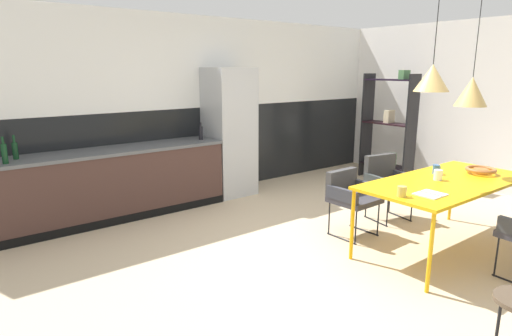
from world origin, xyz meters
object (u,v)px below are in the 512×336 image
(dining_table, at_px, (447,184))
(mug_tall_blue, at_px, (438,175))
(bottle_oil_tall, at_px, (4,153))
(open_book, at_px, (430,194))
(mug_short_terracotta, at_px, (436,169))
(bottle_wine_green, at_px, (201,133))
(pendant_lamp_over_table_far, at_px, (472,92))
(bottle_vinegar_dark, at_px, (15,150))
(refrigerator_column, at_px, (229,132))
(pendant_lamp_over_table_near, at_px, (432,78))
(armchair_facing_counter, at_px, (386,179))
(open_shelf_unit, at_px, (389,126))
(armchair_by_stool, at_px, (350,192))
(mug_white_ceramic, at_px, (402,191))
(fruit_bowl, at_px, (481,170))

(dining_table, height_order, mug_tall_blue, mug_tall_blue)
(mug_tall_blue, bearing_deg, bottle_oil_tall, 140.46)
(open_book, relative_size, mug_short_terracotta, 2.01)
(bottle_oil_tall, bearing_deg, bottle_wine_green, 2.92)
(bottle_wine_green, bearing_deg, pendant_lamp_over_table_far, -63.68)
(bottle_vinegar_dark, distance_m, pendant_lamp_over_table_far, 4.95)
(refrigerator_column, height_order, pendant_lamp_over_table_near, pendant_lamp_over_table_near)
(armchair_facing_counter, bearing_deg, dining_table, 81.04)
(open_shelf_unit, bearing_deg, bottle_oil_tall, -98.00)
(refrigerator_column, bearing_deg, bottle_oil_tall, -176.99)
(armchair_by_stool, relative_size, mug_short_terracotta, 6.04)
(refrigerator_column, relative_size, mug_white_ceramic, 15.00)
(mug_white_ceramic, xyz_separation_m, bottle_wine_green, (-0.23, 3.12, 0.19))
(fruit_bowl, distance_m, open_shelf_unit, 2.67)
(open_book, bearing_deg, pendant_lamp_over_table_far, 12.53)
(mug_tall_blue, bearing_deg, armchair_facing_counter, 65.61)
(open_shelf_unit, xyz_separation_m, pendant_lamp_over_table_near, (-2.41, -2.12, 0.85))
(dining_table, height_order, bottle_oil_tall, bottle_oil_tall)
(bottle_vinegar_dark, bearing_deg, dining_table, -42.53)
(armchair_by_stool, height_order, pendant_lamp_over_table_far, pendant_lamp_over_table_far)
(pendant_lamp_over_table_far, bearing_deg, bottle_vinegar_dark, 140.95)
(armchair_by_stool, distance_m, mug_tall_blue, 0.96)
(fruit_bowl, bearing_deg, open_shelf_unit, 56.82)
(armchair_by_stool, relative_size, open_shelf_unit, 0.40)
(mug_tall_blue, distance_m, bottle_wine_green, 3.18)
(dining_table, height_order, open_book, open_book)
(mug_tall_blue, distance_m, bottle_vinegar_dark, 4.55)
(mug_short_terracotta, distance_m, pendant_lamp_over_table_far, 0.88)
(armchair_facing_counter, distance_m, mug_tall_blue, 1.04)
(armchair_facing_counter, relative_size, mug_tall_blue, 6.06)
(mug_short_terracotta, bearing_deg, dining_table, -126.82)
(fruit_bowl, xyz_separation_m, bottle_oil_tall, (-4.10, 3.01, 0.21))
(mug_white_ceramic, distance_m, pendant_lamp_over_table_near, 1.10)
(fruit_bowl, height_order, open_book, fruit_bowl)
(fruit_bowl, xyz_separation_m, mug_short_terracotta, (-0.40, 0.29, 0.01))
(armchair_facing_counter, xyz_separation_m, pendant_lamp_over_table_far, (0.04, -0.93, 1.12))
(refrigerator_column, bearing_deg, mug_tall_blue, -80.08)
(refrigerator_column, xyz_separation_m, open_book, (-0.02, -3.28, -0.19))
(bottle_wine_green, relative_size, bottle_vinegar_dark, 0.90)
(mug_tall_blue, relative_size, mug_short_terracotta, 1.09)
(bottle_wine_green, bearing_deg, armchair_by_stool, -72.96)
(pendant_lamp_over_table_near, bearing_deg, mug_white_ceramic, -169.21)
(armchair_facing_counter, xyz_separation_m, bottle_oil_tall, (-3.89, 1.96, 0.49))
(mug_white_ceramic, xyz_separation_m, open_shelf_unit, (2.88, 2.21, 0.13))
(refrigerator_column, distance_m, dining_table, 3.16)
(pendant_lamp_over_table_far, bearing_deg, mug_short_terracotta, 144.05)
(dining_table, xyz_separation_m, armchair_facing_counter, (0.35, 0.97, -0.20))
(bottle_vinegar_dark, relative_size, pendant_lamp_over_table_near, 0.30)
(armchair_facing_counter, relative_size, mug_short_terracotta, 6.59)
(armchair_by_stool, bearing_deg, bottle_wine_green, -74.27)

